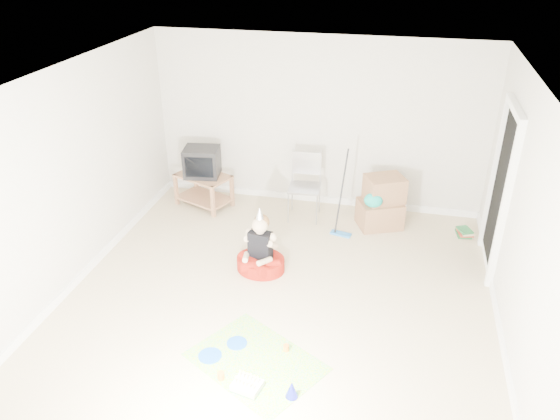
% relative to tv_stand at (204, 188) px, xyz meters
% --- Properties ---
extents(ground, '(5.00, 5.00, 0.00)m').
position_rel_tv_stand_xyz_m(ground, '(1.68, -1.97, -0.30)').
color(ground, beige).
rests_on(ground, ground).
extents(doorway_recess, '(0.02, 0.90, 2.05)m').
position_rel_tv_stand_xyz_m(doorway_recess, '(4.16, -0.77, 0.73)').
color(doorway_recess, black).
rests_on(doorway_recess, ground).
extents(tv_stand, '(0.95, 0.78, 0.51)m').
position_rel_tv_stand_xyz_m(tv_stand, '(0.00, 0.00, 0.00)').
color(tv_stand, '#9A6845').
rests_on(tv_stand, ground).
extents(crt_tv, '(0.57, 0.50, 0.45)m').
position_rel_tv_stand_xyz_m(crt_tv, '(-0.00, 0.00, 0.43)').
color(crt_tv, black).
rests_on(crt_tv, tv_stand).
extents(folding_chair, '(0.49, 0.47, 1.02)m').
position_rel_tv_stand_xyz_m(folding_chair, '(1.60, -0.06, 0.20)').
color(folding_chair, '#9D9CA2').
rests_on(folding_chair, ground).
extents(cardboard_boxes, '(0.74, 0.68, 0.77)m').
position_rel_tv_stand_xyz_m(cardboard_boxes, '(2.74, -0.05, 0.07)').
color(cardboard_boxes, '#956948').
rests_on(cardboard_boxes, ground).
extents(floor_mop, '(0.31, 0.39, 1.18)m').
position_rel_tv_stand_xyz_m(floor_mop, '(2.22, -0.45, -0.04)').
color(floor_mop, blue).
rests_on(floor_mop, ground).
extents(book_pile, '(0.24, 0.28, 0.11)m').
position_rel_tv_stand_xyz_m(book_pile, '(3.94, -0.06, -0.25)').
color(book_pile, '#216533').
rests_on(book_pile, ground).
extents(seated_woman, '(0.72, 0.72, 0.90)m').
position_rel_tv_stand_xyz_m(seated_woman, '(1.33, -1.56, -0.10)').
color(seated_woman, maroon).
rests_on(seated_woman, ground).
extents(party_mat, '(1.57, 1.44, 0.01)m').
position_rel_tv_stand_xyz_m(party_mat, '(1.71, -3.19, -0.30)').
color(party_mat, '#F2339D').
rests_on(party_mat, ground).
extents(birthday_cake, '(0.31, 0.27, 0.14)m').
position_rel_tv_stand_xyz_m(birthday_cake, '(1.72, -3.57, -0.26)').
color(birthday_cake, white).
rests_on(birthday_cake, party_mat).
extents(blue_plate_near, '(0.29, 0.29, 0.01)m').
position_rel_tv_stand_xyz_m(blue_plate_near, '(1.44, -2.98, -0.29)').
color(blue_plate_near, blue).
rests_on(blue_plate_near, party_mat).
extents(blue_plate_far, '(0.30, 0.30, 0.01)m').
position_rel_tv_stand_xyz_m(blue_plate_far, '(1.23, -3.23, -0.29)').
color(blue_plate_far, blue).
rests_on(blue_plate_far, party_mat).
extents(orange_cup_near, '(0.08, 0.08, 0.07)m').
position_rel_tv_stand_xyz_m(orange_cup_near, '(1.97, -2.97, -0.26)').
color(orange_cup_near, orange).
rests_on(orange_cup_near, party_mat).
extents(orange_cup_far, '(0.09, 0.09, 0.08)m').
position_rel_tv_stand_xyz_m(orange_cup_far, '(1.44, -3.50, -0.26)').
color(orange_cup_far, orange).
rests_on(orange_cup_far, party_mat).
extents(blue_party_hat, '(0.17, 0.17, 0.18)m').
position_rel_tv_stand_xyz_m(blue_party_hat, '(2.16, -3.56, -0.20)').
color(blue_party_hat, '#1B22C3').
rests_on(blue_party_hat, party_mat).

